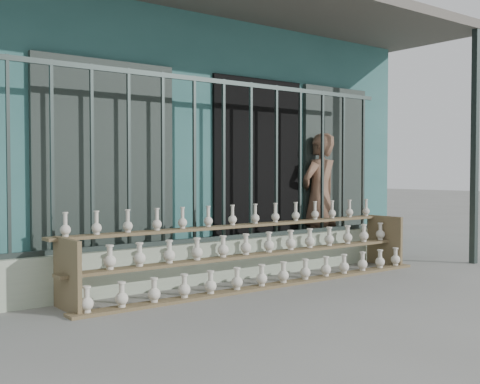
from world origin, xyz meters
TOP-DOWN VIEW (x-y plane):
  - ground at (0.00, 0.00)m, footprint 60.00×60.00m
  - workshop_building at (0.00, 4.23)m, footprint 7.40×6.60m
  - parapet_wall at (0.00, 1.30)m, footprint 5.00×0.20m
  - security_fence at (-0.00, 1.30)m, footprint 5.00×0.04m
  - shelf_rack at (0.17, 0.88)m, footprint 4.50×0.68m
  - elderly_woman at (1.85, 1.62)m, footprint 0.68×0.49m

SIDE VIEW (x-z plane):
  - ground at x=0.00m, z-range 0.00..0.00m
  - parapet_wall at x=0.00m, z-range 0.00..0.45m
  - shelf_rack at x=0.17m, z-range -0.06..0.79m
  - elderly_woman at x=1.85m, z-range 0.00..1.73m
  - security_fence at x=0.00m, z-range 0.45..2.25m
  - workshop_building at x=0.00m, z-range 0.02..3.23m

